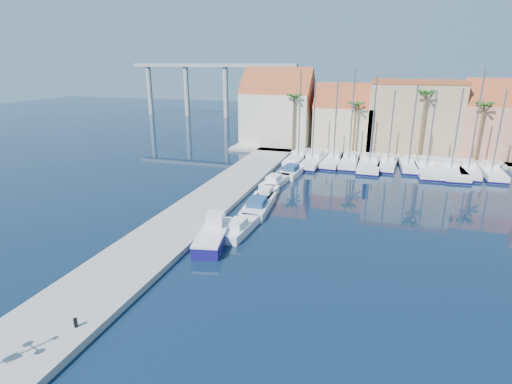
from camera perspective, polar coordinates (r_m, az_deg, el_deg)
ground at (r=29.09m, az=-1.33°, el=-12.30°), size 260.00×260.00×0.00m
quay_west at (r=43.48m, az=-6.84°, el=-1.50°), size 6.00×77.00×0.50m
shore_north at (r=73.20m, az=18.68°, el=5.69°), size 54.00×16.00×0.50m
bollard at (r=25.64m, az=-24.37°, el=-16.65°), size 0.22×0.22×0.55m
fishing_boat at (r=34.35m, az=-6.11°, el=-6.02°), size 3.35×6.74×2.26m
motorboat_west_0 at (r=36.11m, az=-2.38°, el=-5.11°), size 2.15×5.74×1.40m
motorboat_west_1 at (r=41.67m, az=0.35°, el=-1.87°), size 2.90×7.61×1.40m
motorboat_west_2 at (r=45.19m, az=1.57°, el=-0.27°), size 1.89×5.43×1.40m
motorboat_west_3 at (r=50.08m, az=2.76°, el=1.55°), size 2.63×6.42×1.40m
motorboat_west_4 at (r=55.26m, az=5.19°, el=3.08°), size 2.92×7.56×1.40m
motorboat_west_5 at (r=59.84m, az=5.90°, el=4.21°), size 2.89×7.44×1.40m
motorboat_west_6 at (r=63.71m, az=6.79°, el=5.03°), size 1.91×5.62×1.40m
sailboat_0 at (r=62.77m, az=6.18°, el=4.94°), size 3.08×10.42×13.67m
sailboat_1 at (r=61.95m, az=8.16°, el=4.65°), size 3.65×11.80×11.97m
sailboat_2 at (r=61.89m, az=11.08°, el=4.51°), size 3.18×9.54×12.42m
sailboat_3 at (r=62.00m, az=13.14°, el=4.42°), size 2.73×9.65×13.79m
sailboat_4 at (r=61.24m, az=15.93°, el=3.99°), size 3.15×11.38×13.01m
sailboat_5 at (r=62.07m, az=18.33°, el=3.95°), size 3.15×9.22×11.04m
sailboat_6 at (r=61.84m, az=20.88°, el=3.66°), size 2.54×8.17×11.89m
sailboat_7 at (r=61.68m, az=23.09°, el=3.31°), size 3.90×11.99×11.23m
sailboat_8 at (r=61.77m, az=25.95°, el=2.95°), size 3.77×11.66×11.50m
sailboat_9 at (r=62.73m, az=28.02°, el=2.91°), size 3.41×10.06×14.05m
sailboat_10 at (r=63.23m, az=30.50°, el=2.60°), size 2.59×9.48×11.47m
building_0 at (r=73.50m, az=3.15°, el=11.61°), size 12.30×9.00×13.50m
building_1 at (r=71.63m, az=12.61°, el=10.06°), size 10.30×8.00×11.00m
building_2 at (r=72.40m, az=21.56°, el=10.10°), size 14.20×10.20×11.50m
building_3 at (r=73.25m, az=31.03°, el=8.56°), size 10.30×8.00×12.00m
palm_0 at (r=67.49m, az=5.47°, el=13.17°), size 2.60×2.60×10.15m
palm_1 at (r=66.20m, az=14.12°, el=11.81°), size 2.60×2.60×9.15m
palm_2 at (r=66.17m, az=23.10°, el=12.58°), size 2.60×2.60×11.15m
palm_3 at (r=67.45m, az=29.81°, el=10.52°), size 2.60×2.60×9.65m
viaduct at (r=115.91m, az=-6.81°, el=15.69°), size 48.00×2.20×14.45m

